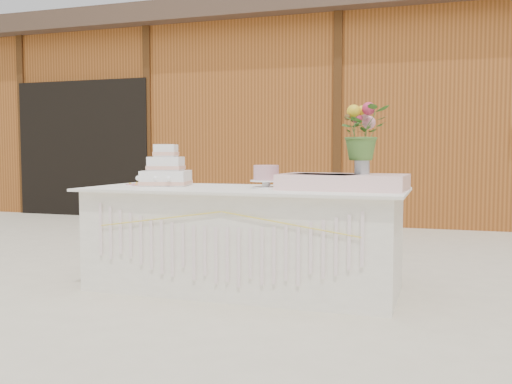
% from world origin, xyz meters
% --- Properties ---
extents(ground, '(80.00, 80.00, 0.00)m').
position_xyz_m(ground, '(0.00, 0.00, 0.00)').
color(ground, beige).
rests_on(ground, ground).
extents(barn, '(12.60, 4.60, 3.30)m').
position_xyz_m(barn, '(-0.01, 5.99, 1.68)').
color(barn, '#98531F').
rests_on(barn, ground).
extents(cake_table, '(2.40, 1.00, 0.77)m').
position_xyz_m(cake_table, '(0.00, -0.00, 0.39)').
color(cake_table, white).
rests_on(cake_table, ground).
extents(wedding_cake, '(0.44, 0.44, 0.33)m').
position_xyz_m(wedding_cake, '(-0.69, 0.09, 0.88)').
color(wedding_cake, white).
rests_on(wedding_cake, cake_table).
extents(pink_cake_stand, '(0.24, 0.24, 0.17)m').
position_xyz_m(pink_cake_stand, '(0.17, 0.02, 0.87)').
color(pink_cake_stand, white).
rests_on(pink_cake_stand, cake_table).
extents(satin_runner, '(0.91, 0.56, 0.11)m').
position_xyz_m(satin_runner, '(0.75, 0.04, 0.83)').
color(satin_runner, '#FBD0CA').
rests_on(satin_runner, cake_table).
extents(flower_vase, '(0.11, 0.11, 0.15)m').
position_xyz_m(flower_vase, '(0.87, 0.07, 0.96)').
color(flower_vase, '#B6B5BA').
rests_on(flower_vase, satin_runner).
extents(bouquet, '(0.47, 0.46, 0.39)m').
position_xyz_m(bouquet, '(0.87, 0.07, 1.23)').
color(bouquet, '#436D2B').
rests_on(bouquet, flower_vase).
extents(loose_flowers, '(0.18, 0.36, 0.02)m').
position_xyz_m(loose_flowers, '(-0.98, 0.12, 0.78)').
color(loose_flowers, '#CF7E8E').
rests_on(loose_flowers, cake_table).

